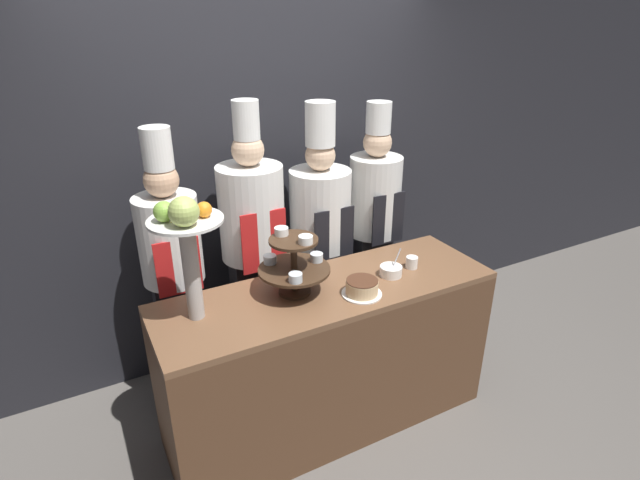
% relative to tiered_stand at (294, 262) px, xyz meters
% --- Properties ---
extents(ground_plane, '(14.00, 14.00, 0.00)m').
position_rel_tiered_stand_xyz_m(ground_plane, '(0.18, -0.35, -1.11)').
color(ground_plane, '#5B5651').
extents(wall_back, '(10.00, 0.06, 2.80)m').
position_rel_tiered_stand_xyz_m(wall_back, '(0.18, 0.94, 0.29)').
color(wall_back, '#232328').
rests_on(wall_back, ground_plane).
extents(buffet_counter, '(1.91, 0.61, 0.93)m').
position_rel_tiered_stand_xyz_m(buffet_counter, '(0.18, -0.05, -0.65)').
color(buffet_counter, brown).
rests_on(buffet_counter, ground_plane).
extents(tiered_stand, '(0.38, 0.38, 0.36)m').
position_rel_tiered_stand_xyz_m(tiered_stand, '(0.00, 0.00, 0.00)').
color(tiered_stand, '#3D2819').
rests_on(tiered_stand, buffet_counter).
extents(fruit_pedestal, '(0.35, 0.35, 0.66)m').
position_rel_tiered_stand_xyz_m(fruit_pedestal, '(-0.54, -0.00, 0.27)').
color(fruit_pedestal, '#B2ADA8').
rests_on(fruit_pedestal, buffet_counter).
extents(cake_round, '(0.22, 0.22, 0.09)m').
position_rel_tiered_stand_xyz_m(cake_round, '(0.31, -0.19, -0.14)').
color(cake_round, white).
rests_on(cake_round, buffet_counter).
extents(cup_white, '(0.07, 0.07, 0.07)m').
position_rel_tiered_stand_xyz_m(cup_white, '(0.73, -0.07, -0.15)').
color(cup_white, white).
rests_on(cup_white, buffet_counter).
extents(serving_bowl_near, '(0.13, 0.13, 0.16)m').
position_rel_tiered_stand_xyz_m(serving_bowl_near, '(0.57, -0.09, -0.15)').
color(serving_bowl_near, white).
rests_on(serving_bowl_near, buffet_counter).
extents(chef_left, '(0.35, 0.35, 1.77)m').
position_rel_tiered_stand_xyz_m(chef_left, '(-0.52, 0.56, -0.14)').
color(chef_left, black).
rests_on(chef_left, ground_plane).
extents(chef_center_left, '(0.40, 0.40, 1.87)m').
position_rel_tiered_stand_xyz_m(chef_center_left, '(-0.02, 0.56, -0.10)').
color(chef_center_left, '#28282D').
rests_on(chef_center_left, ground_plane).
extents(chef_center_right, '(0.40, 0.40, 1.83)m').
position_rel_tiered_stand_xyz_m(chef_center_right, '(0.45, 0.56, -0.13)').
color(chef_center_right, black).
rests_on(chef_center_right, ground_plane).
extents(chef_right, '(0.36, 0.36, 1.80)m').
position_rel_tiered_stand_xyz_m(chef_right, '(0.88, 0.56, -0.12)').
color(chef_right, '#28282D').
rests_on(chef_right, ground_plane).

